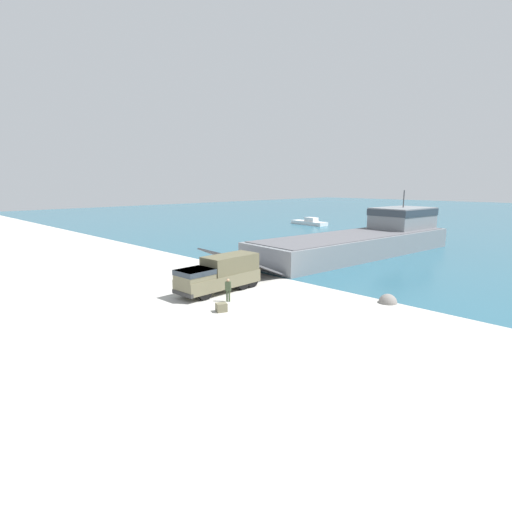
% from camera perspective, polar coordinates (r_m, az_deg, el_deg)
% --- Properties ---
extents(ground_plane, '(240.00, 240.00, 0.00)m').
position_cam_1_polar(ground_plane, '(36.22, -2.21, -3.89)').
color(ground_plane, '#B7B5AD').
extents(water_surface, '(240.00, 180.00, 0.01)m').
position_cam_1_polar(water_surface, '(121.13, 32.77, 4.54)').
color(water_surface, '#285B70').
rests_on(water_surface, ground_plane).
extents(landing_craft, '(11.04, 36.85, 7.92)m').
position_cam_1_polar(landing_craft, '(53.39, 15.50, 2.53)').
color(landing_craft, gray).
rests_on(landing_craft, ground_plane).
extents(military_truck, '(2.63, 7.74, 2.94)m').
position_cam_1_polar(military_truck, '(33.28, -5.16, -2.52)').
color(military_truck, '#6B664C').
rests_on(military_truck, ground_plane).
extents(soldier_on_ramp, '(0.49, 0.47, 1.79)m').
position_cam_1_polar(soldier_on_ramp, '(30.52, -4.01, -4.63)').
color(soldier_on_ramp, '#3D4C33').
rests_on(soldier_on_ramp, ground_plane).
extents(moored_boat_a, '(8.98, 3.46, 1.60)m').
position_cam_1_polar(moored_boat_a, '(87.27, 7.65, 4.80)').
color(moored_boat_a, white).
rests_on(moored_boat_a, ground_plane).
extents(cargo_crate, '(0.85, 0.92, 0.62)m').
position_cam_1_polar(cargo_crate, '(28.43, -4.97, -7.32)').
color(cargo_crate, '#6B664C').
rests_on(cargo_crate, ground_plane).
extents(shoreline_rock_a, '(1.37, 1.37, 1.37)m').
position_cam_1_polar(shoreline_rock_a, '(31.99, 18.30, -6.37)').
color(shoreline_rock_a, gray).
rests_on(shoreline_rock_a, ground_plane).
extents(shoreline_rock_b, '(0.68, 0.68, 0.68)m').
position_cam_1_polar(shoreline_rock_b, '(43.98, -4.78, -1.35)').
color(shoreline_rock_b, gray).
rests_on(shoreline_rock_b, ground_plane).
extents(shoreline_rock_c, '(0.73, 0.73, 0.73)m').
position_cam_1_polar(shoreline_rock_c, '(43.81, -2.81, -1.38)').
color(shoreline_rock_c, '#66605B').
rests_on(shoreline_rock_c, ground_plane).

